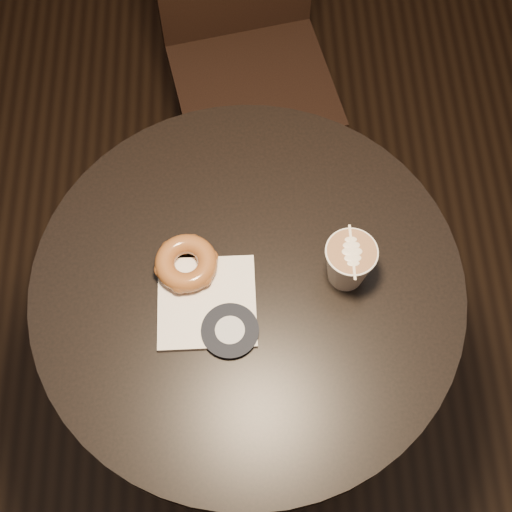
% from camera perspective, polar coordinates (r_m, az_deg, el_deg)
% --- Properties ---
extents(cafe_table, '(0.70, 0.70, 0.75)m').
position_cam_1_polar(cafe_table, '(1.33, -0.60, -5.51)').
color(cafe_table, black).
rests_on(cafe_table, ground).
extents(chair, '(0.44, 0.44, 0.93)m').
position_cam_1_polar(chair, '(1.75, -0.98, 17.84)').
color(chair, black).
rests_on(chair, ground).
extents(pastry_bag, '(0.16, 0.16, 0.01)m').
position_cam_1_polar(pastry_bag, '(1.13, -3.95, -3.70)').
color(pastry_bag, white).
rests_on(pastry_bag, cafe_table).
extents(doughnut, '(0.10, 0.10, 0.03)m').
position_cam_1_polar(doughnut, '(1.13, -5.61, -0.57)').
color(doughnut, brown).
rests_on(doughnut, pastry_bag).
extents(latte_cup, '(0.08, 0.08, 0.09)m').
position_cam_1_polar(latte_cup, '(1.11, 7.41, -0.61)').
color(latte_cup, silver).
rests_on(latte_cup, cafe_table).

